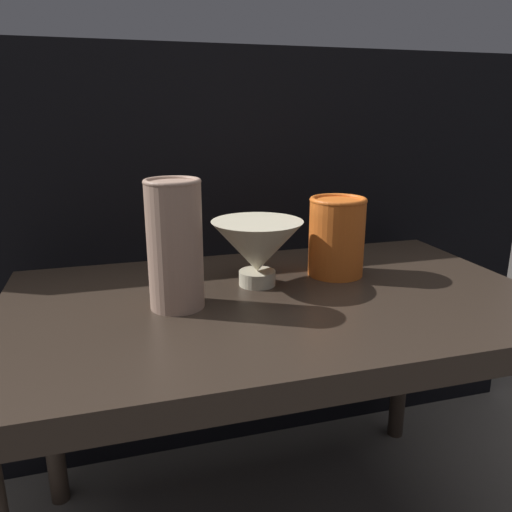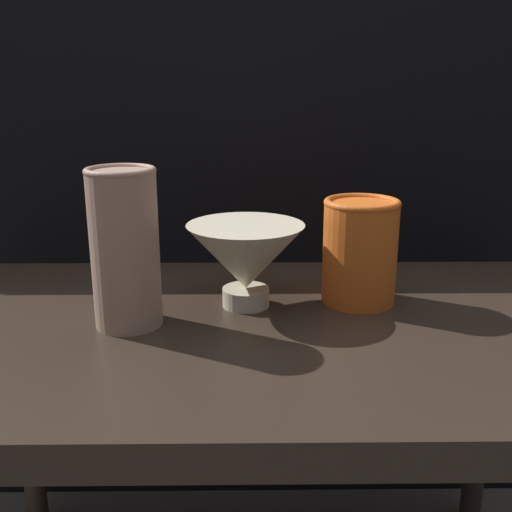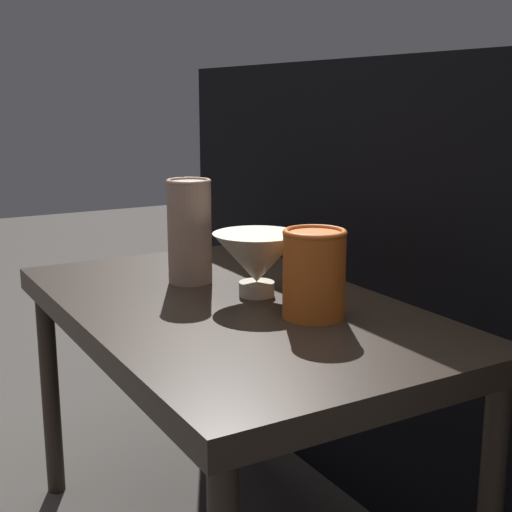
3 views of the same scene
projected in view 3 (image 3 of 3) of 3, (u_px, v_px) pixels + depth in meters
name	position (u px, v px, depth m)	size (l,w,h in m)	color
table	(230.00, 330.00, 1.20)	(0.84, 0.50, 0.48)	#2D231C
couch_backdrop	(468.00, 281.00, 1.47)	(1.48, 0.50, 0.88)	black
bowl	(257.00, 259.00, 1.21)	(0.15, 0.15, 0.11)	beige
vase_textured_left	(188.00, 230.00, 1.29)	(0.08, 0.08, 0.19)	tan
vase_colorful_right	(314.00, 272.00, 1.09)	(0.10, 0.10, 0.14)	orange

